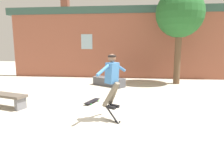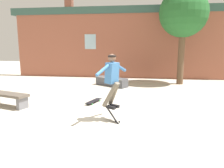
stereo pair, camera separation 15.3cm
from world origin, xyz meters
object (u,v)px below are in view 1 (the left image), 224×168
(skate_ledge, at_px, (109,82))
(skater, at_px, (112,76))
(skateboard_resting, at_px, (92,101))
(park_bench, at_px, (5,97))
(skateboard_flipping, at_px, (113,116))
(tree_right, at_px, (180,14))

(skate_ledge, bearing_deg, skater, -47.56)
(skate_ledge, xyz_separation_m, skateboard_resting, (-0.15, -3.29, -0.15))
(park_bench, relative_size, skateboard_flipping, 2.36)
(skateboard_flipping, xyz_separation_m, skateboard_resting, (-0.94, 1.78, -0.09))
(skate_ledge, height_order, skater, skater)
(tree_right, distance_m, skate_ledge, 4.93)
(tree_right, bearing_deg, park_bench, -140.73)
(skateboard_flipping, distance_m, skateboard_resting, 2.01)
(skater, bearing_deg, skateboard_flipping, -43.08)
(park_bench, bearing_deg, skater, 4.08)
(tree_right, xyz_separation_m, park_bench, (-6.37, -5.21, -3.22))
(park_bench, distance_m, skate_ledge, 5.06)
(skate_ledge, distance_m, skater, 5.16)
(skate_ledge, bearing_deg, skateboard_flipping, -47.43)
(skate_ledge, distance_m, skateboard_resting, 3.30)
(tree_right, relative_size, skateboard_resting, 5.49)
(tree_right, distance_m, skateboard_resting, 6.65)
(park_bench, bearing_deg, skateboard_resting, 34.49)
(skate_ledge, relative_size, skateboard_flipping, 2.47)
(skater, bearing_deg, tree_right, 94.47)
(park_bench, bearing_deg, skate_ledge, 72.27)
(park_bench, height_order, skateboard_flipping, skateboard_flipping)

